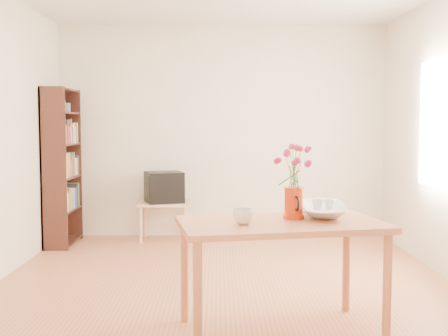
{
  "coord_description": "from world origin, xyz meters",
  "views": [
    {
      "loc": [
        -0.05,
        -4.69,
        1.39
      ],
      "look_at": [
        0.0,
        0.3,
        1.0
      ],
      "focal_mm": 45.0,
      "sensor_mm": 36.0,
      "label": 1
    }
  ],
  "objects_px": {
    "pitcher": "(294,204)",
    "television": "(164,187)",
    "mug": "(243,217)",
    "bowl": "(323,184)",
    "table": "(281,234)"
  },
  "relations": [
    {
      "from": "pitcher",
      "to": "television",
      "type": "xyz_separation_m",
      "value": [
        -1.16,
        2.91,
        -0.2
      ]
    },
    {
      "from": "pitcher",
      "to": "television",
      "type": "height_order",
      "value": "pitcher"
    },
    {
      "from": "mug",
      "to": "television",
      "type": "distance_m",
      "value": 3.23
    },
    {
      "from": "bowl",
      "to": "television",
      "type": "height_order",
      "value": "bowl"
    },
    {
      "from": "table",
      "to": "television",
      "type": "xyz_separation_m",
      "value": [
        -1.06,
        3.01,
        -0.02
      ]
    },
    {
      "from": "table",
      "to": "mug",
      "type": "bearing_deg",
      "value": -167.34
    },
    {
      "from": "mug",
      "to": "television",
      "type": "xyz_separation_m",
      "value": [
        -0.81,
        3.12,
        -0.15
      ]
    },
    {
      "from": "pitcher",
      "to": "bowl",
      "type": "height_order",
      "value": "bowl"
    },
    {
      "from": "table",
      "to": "pitcher",
      "type": "distance_m",
      "value": 0.23
    },
    {
      "from": "pitcher",
      "to": "television",
      "type": "relative_size",
      "value": 0.43
    },
    {
      "from": "bowl",
      "to": "pitcher",
      "type": "bearing_deg",
      "value": -146.19
    },
    {
      "from": "table",
      "to": "television",
      "type": "relative_size",
      "value": 2.81
    },
    {
      "from": "bowl",
      "to": "mug",
      "type": "bearing_deg",
      "value": -147.91
    },
    {
      "from": "table",
      "to": "mug",
      "type": "relative_size",
      "value": 11.3
    },
    {
      "from": "mug",
      "to": "bowl",
      "type": "height_order",
      "value": "bowl"
    }
  ]
}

